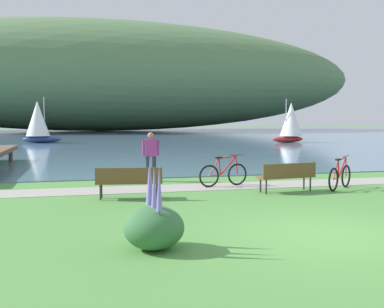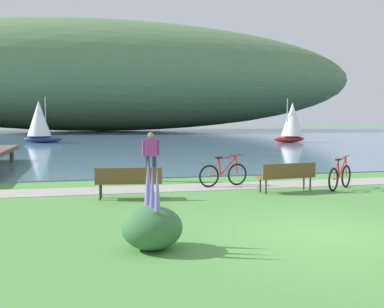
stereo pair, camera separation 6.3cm
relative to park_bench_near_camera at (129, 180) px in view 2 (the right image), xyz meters
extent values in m
plane|color=#518E42|center=(3.33, -4.81, -0.52)|extent=(200.00, 200.00, 0.00)
cube|color=#5B7F9E|center=(3.33, 44.04, -0.50)|extent=(180.00, 80.00, 0.04)
ellipsoid|color=#567A4C|center=(1.80, 64.85, 8.32)|extent=(86.91, 28.00, 17.60)
cube|color=#A39E93|center=(3.33, 1.65, -0.52)|extent=(60.00, 1.50, 0.01)
cube|color=brown|center=(0.01, 0.08, -0.07)|extent=(1.85, 0.70, 0.05)
cube|color=brown|center=(-0.02, -0.13, 0.15)|extent=(1.79, 0.27, 0.40)
cylinder|color=#2D2D33|center=(-0.73, 0.34, -0.30)|extent=(0.05, 0.05, 0.45)
cylinder|color=#2D2D33|center=(0.79, 0.15, -0.30)|extent=(0.05, 0.05, 0.45)
cylinder|color=#2D2D33|center=(-0.77, 0.01, -0.30)|extent=(0.05, 0.05, 0.45)
cylinder|color=#2D2D33|center=(0.75, -0.19, -0.30)|extent=(0.05, 0.05, 0.45)
cube|color=brown|center=(4.71, 0.21, -0.07)|extent=(1.85, 0.72, 0.05)
cube|color=brown|center=(4.74, 0.00, 0.15)|extent=(1.79, 0.29, 0.40)
cylinder|color=#2D2D33|center=(3.93, 0.27, -0.30)|extent=(0.05, 0.05, 0.45)
cylinder|color=#2D2D33|center=(5.44, 0.48, -0.30)|extent=(0.05, 0.05, 0.45)
cylinder|color=#2D2D33|center=(3.97, -0.07, -0.30)|extent=(0.05, 0.05, 0.45)
cylinder|color=#2D2D33|center=(5.49, 0.15, -0.30)|extent=(0.05, 0.05, 0.45)
torus|color=black|center=(6.96, 0.59, -0.16)|extent=(0.60, 0.50, 0.72)
torus|color=black|center=(6.14, -0.06, -0.16)|extent=(0.60, 0.50, 0.72)
cylinder|color=red|center=(6.70, 0.38, 0.15)|extent=(0.50, 0.41, 0.61)
cylinder|color=red|center=(6.66, 0.35, 0.41)|extent=(0.54, 0.44, 0.09)
cylinder|color=red|center=(6.44, 0.17, 0.12)|extent=(0.12, 0.11, 0.54)
cylinder|color=red|center=(6.30, 0.07, -0.15)|extent=(0.35, 0.29, 0.05)
cylinder|color=red|center=(6.27, 0.04, 0.11)|extent=(0.31, 0.25, 0.56)
cylinder|color=red|center=(6.94, 0.57, 0.14)|extent=(0.09, 0.08, 0.60)
cube|color=black|center=(6.41, 0.15, 0.42)|extent=(0.25, 0.23, 0.05)
cylinder|color=black|center=(6.92, 0.56, 0.48)|extent=(0.39, 0.32, 0.02)
torus|color=black|center=(3.72, 1.81, -0.16)|extent=(0.72, 0.22, 0.72)
torus|color=black|center=(2.70, 1.58, -0.16)|extent=(0.72, 0.22, 0.72)
cylinder|color=red|center=(3.40, 1.74, 0.15)|extent=(0.60, 0.18, 0.61)
cylinder|color=red|center=(3.36, 1.73, 0.41)|extent=(0.65, 0.19, 0.09)
cylinder|color=red|center=(3.08, 1.67, 0.12)|extent=(0.13, 0.07, 0.54)
cylinder|color=red|center=(2.91, 1.63, -0.15)|extent=(0.42, 0.12, 0.05)
cylinder|color=red|center=(2.87, 1.62, 0.11)|extent=(0.37, 0.11, 0.56)
cylinder|color=red|center=(3.70, 1.81, 0.14)|extent=(0.09, 0.05, 0.60)
cube|color=black|center=(3.04, 1.66, 0.42)|extent=(0.26, 0.15, 0.05)
cylinder|color=black|center=(3.68, 1.80, 0.48)|extent=(0.47, 0.13, 0.02)
cylinder|color=#282D47|center=(0.98, 3.45, -0.08)|extent=(0.14, 0.14, 0.88)
cylinder|color=#282D47|center=(1.22, 3.43, -0.08)|extent=(0.14, 0.14, 0.88)
cube|color=#9E338C|center=(1.10, 3.44, 0.66)|extent=(0.40, 0.26, 0.60)
sphere|color=#9E7051|center=(1.10, 3.44, 1.08)|extent=(0.22, 0.22, 0.22)
cylinder|color=#9E338C|center=(0.84, 3.47, 0.66)|extent=(0.09, 0.09, 0.56)
cylinder|color=#9E338C|center=(1.36, 3.41, 0.66)|extent=(0.09, 0.09, 0.56)
ellipsoid|color=#386B3D|center=(-0.08, -4.98, -0.15)|extent=(1.03, 1.03, 0.74)
cylinder|color=#386B3D|center=(-0.07, -5.05, 0.13)|extent=(0.02, 0.02, 0.12)
cone|color=#8470D1|center=(-0.07, -5.05, 0.54)|extent=(0.11, 0.11, 0.70)
cylinder|color=#386B3D|center=(-0.09, -4.67, 0.13)|extent=(0.02, 0.02, 0.12)
cone|color=#8470D1|center=(-0.09, -4.67, 0.60)|extent=(0.14, 0.14, 0.81)
cylinder|color=#386B3D|center=(-0.03, -5.31, 0.13)|extent=(0.02, 0.02, 0.12)
cone|color=#8470D1|center=(-0.03, -5.31, 0.57)|extent=(0.10, 0.10, 0.75)
ellipsoid|color=#B22323|center=(16.33, 25.09, -0.20)|extent=(3.36, 1.65, 0.57)
cylinder|color=#B2B2B2|center=(16.09, 25.03, 1.70)|extent=(0.08, 0.08, 3.24)
cone|color=white|center=(16.63, 25.16, 1.54)|extent=(2.32, 2.32, 2.91)
ellipsoid|color=navy|center=(-4.61, 29.56, -0.19)|extent=(3.49, 1.68, 0.59)
cylinder|color=#B2B2B2|center=(-4.35, 29.50, 1.79)|extent=(0.08, 0.08, 3.37)
cone|color=white|center=(-4.91, 29.63, 1.62)|extent=(2.40, 2.40, 3.03)
cylinder|color=brown|center=(-4.71, 12.04, -0.22)|extent=(0.20, 0.20, 0.60)
camera|label=1|loc=(-1.23, -12.68, 1.71)|focal=43.72mm
camera|label=2|loc=(-1.17, -12.70, 1.71)|focal=43.72mm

